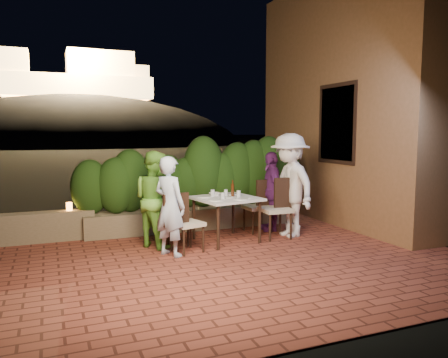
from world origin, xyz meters
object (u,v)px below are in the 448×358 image
chair_left_back (175,219)px  diner_green (155,199)px  diner_blue (170,206)px  chair_left_front (187,222)px  dining_table (226,219)px  diner_white (289,185)px  chair_right_front (275,208)px  bowl (215,194)px  parapet_lamp (69,207)px  chair_right_back (257,206)px  diner_purple (271,191)px  beer_bottle (233,188)px

chair_left_back → diner_green: diner_green is taller
chair_left_back → diner_blue: diner_blue is taller
chair_left_front → dining_table: bearing=10.3°
diner_blue → diner_white: 2.31m
dining_table → chair_right_front: 0.90m
bowl → parapet_lamp: (-2.35, 0.85, -0.20)m
bowl → diner_green: bearing=-171.2°
chair_right_front → chair_right_back: size_ratio=1.09×
bowl → diner_purple: (1.19, 0.17, -0.03)m
chair_left_back → diner_blue: size_ratio=0.57×
dining_table → diner_purple: bearing=22.5°
diner_purple → dining_table: bearing=-53.1°
chair_left_back → diner_blue: bearing=-112.1°
diner_green → chair_right_front: bearing=-125.3°
diner_blue → chair_right_front: bearing=-111.7°
bowl → chair_right_front: (0.98, -0.40, -0.25)m
diner_white → parapet_lamp: size_ratio=13.01×
bowl → chair_left_back: bearing=-164.9°
dining_table → diner_white: size_ratio=0.54×
diner_blue → diner_purple: (2.20, 0.94, -0.01)m
chair_right_front → diner_purple: diner_purple is taller
bowl → beer_bottle: bearing=-39.5°
bowl → diner_white: (1.26, -0.38, 0.14)m
chair_right_back → diner_blue: bearing=24.7°
beer_bottle → chair_left_back: size_ratio=0.32×
chair_left_back → chair_right_back: chair_right_back is taller
chair_right_back → diner_blue: size_ratio=0.65×
diner_purple → parapet_lamp: diner_purple is taller
chair_left_front → diner_white: (1.97, 0.30, 0.45)m
bowl → dining_table: bearing=-70.6°
diner_white → diner_green: bearing=-101.2°
beer_bottle → chair_right_back: bearing=28.0°
diner_green → bowl: bearing=-110.2°
diner_white → diner_purple: (-0.07, 0.55, -0.17)m
chair_right_back → chair_right_front: bearing=97.6°
diner_purple → diner_green: bearing=-67.1°
dining_table → diner_blue: 1.26m
dining_table → beer_bottle: beer_bottle is taller
beer_bottle → chair_left_front: 1.15m
beer_bottle → diner_white: size_ratio=0.15×
beer_bottle → chair_right_back: size_ratio=0.29×
chair_left_back → diner_purple: 2.02m
dining_table → diner_green: 1.26m
bowl → diner_purple: diner_purple is taller
chair_left_back → parapet_lamp: bearing=147.6°
dining_table → chair_right_front: (0.88, -0.12, 0.15)m
dining_table → diner_blue: bearing=-156.4°
diner_blue → diner_green: size_ratio=0.97×
beer_bottle → diner_white: 1.03m
bowl → chair_left_back: chair_left_back is taller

